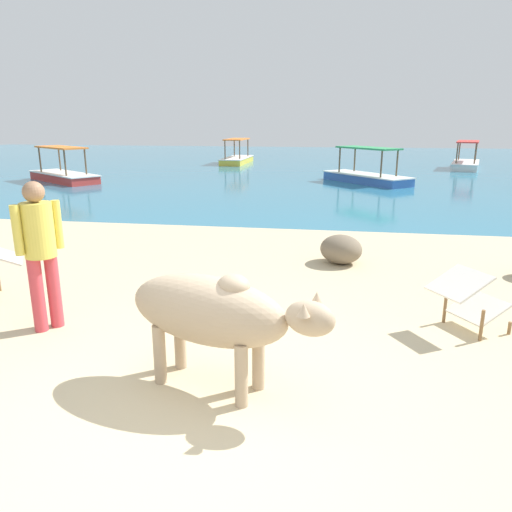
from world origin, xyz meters
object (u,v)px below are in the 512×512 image
(boat_blue, at_px, (366,175))
(boat_white, at_px, (466,163))
(person_standing, at_px, (40,245))
(deck_chair_far, at_px, (468,297))
(boat_yellow, at_px, (237,158))
(cow, at_px, (212,312))
(boat_red, at_px, (64,174))

(boat_blue, height_order, boat_white, same)
(person_standing, height_order, boat_white, person_standing)
(deck_chair_far, distance_m, boat_white, 20.29)
(person_standing, relative_size, boat_white, 0.42)
(boat_blue, bearing_deg, person_standing, -57.56)
(person_standing, bearing_deg, boat_white, 101.25)
(boat_white, bearing_deg, boat_yellow, 99.98)
(cow, relative_size, boat_red, 0.51)
(cow, bearing_deg, boat_white, 89.36)
(boat_yellow, xyz_separation_m, boat_white, (11.39, -1.04, 0.00))
(boat_yellow, bearing_deg, person_standing, -173.02)
(boat_red, relative_size, boat_white, 0.95)
(cow, xyz_separation_m, person_standing, (-2.09, 0.90, 0.26))
(boat_yellow, distance_m, boat_red, 10.12)
(deck_chair_far, xyz_separation_m, boat_yellow, (-6.76, 20.79, -0.13))
(deck_chair_far, distance_m, boat_blue, 13.36)
(boat_white, bearing_deg, deck_chair_far, -178.01)
(cow, bearing_deg, boat_blue, 99.80)
(deck_chair_far, bearing_deg, person_standing, 156.46)
(cow, height_order, boat_blue, boat_blue)
(deck_chair_far, bearing_deg, cow, -179.00)
(deck_chair_far, relative_size, person_standing, 0.57)
(deck_chair_far, height_order, boat_red, boat_red)
(boat_red, distance_m, boat_white, 18.06)
(boat_yellow, bearing_deg, boat_white, -94.18)
(person_standing, height_order, boat_yellow, person_standing)
(deck_chair_far, xyz_separation_m, boat_white, (4.63, 19.76, -0.13))
(cow, bearing_deg, deck_chair_far, 50.72)
(boat_yellow, height_order, boat_red, same)
(cow, distance_m, person_standing, 2.29)
(boat_red, height_order, boat_white, same)
(boat_red, bearing_deg, boat_blue, -137.60)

